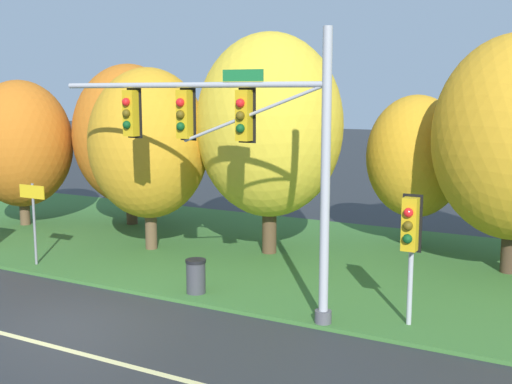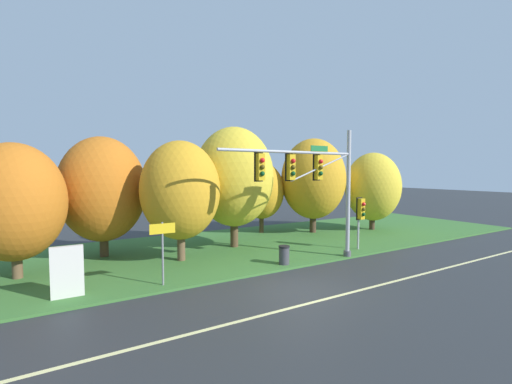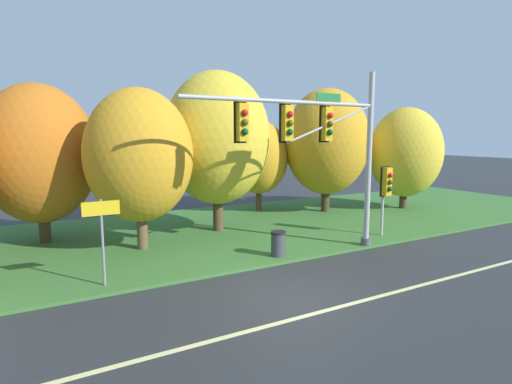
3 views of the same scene
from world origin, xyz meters
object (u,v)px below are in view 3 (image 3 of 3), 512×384
at_px(tree_right_far, 327,142).
at_px(tree_furthest_back, 405,153).
at_px(tree_behind_signpost, 139,156).
at_px(tree_tall_centre, 259,157).
at_px(traffic_signal_mast, 320,138).
at_px(tree_left_of_mast, 39,154).
at_px(route_sign_post, 102,228).
at_px(pedestrian_signal_near_kerb, 386,186).
at_px(tree_mid_verge, 217,139).
at_px(trash_bin, 278,243).

bearing_deg(tree_right_far, tree_furthest_back, -16.86).
xyz_separation_m(tree_behind_signpost, tree_tall_centre, (7.88, 4.70, -0.48)).
xyz_separation_m(traffic_signal_mast, tree_left_of_mast, (-8.94, 6.87, -0.65)).
bearing_deg(tree_right_far, route_sign_post, -154.89).
bearing_deg(pedestrian_signal_near_kerb, tree_behind_signpost, 162.30).
distance_m(tree_behind_signpost, tree_mid_verge, 4.18).
bearing_deg(pedestrian_signal_near_kerb, tree_tall_centre, 104.19).
xyz_separation_m(route_sign_post, tree_mid_verge, (5.79, 4.86, 2.54)).
relative_size(tree_left_of_mast, tree_behind_signpost, 1.05).
bearing_deg(traffic_signal_mast, tree_right_far, 49.45).
height_order(tree_left_of_mast, tree_tall_centre, tree_left_of_mast).
bearing_deg(tree_mid_verge, trash_bin, -86.69).
bearing_deg(tree_left_of_mast, tree_right_far, -0.80).
xyz_separation_m(tree_tall_centre, tree_right_far, (3.43, -1.90, 0.89)).
xyz_separation_m(tree_furthest_back, trash_bin, (-12.05, -4.71, -2.94)).
bearing_deg(pedestrian_signal_near_kerb, route_sign_post, -178.77).
height_order(route_sign_post, tree_right_far, tree_right_far).
xyz_separation_m(traffic_signal_mast, tree_mid_verge, (-1.74, 5.32, -0.02)).
relative_size(pedestrian_signal_near_kerb, tree_behind_signpost, 0.50).
bearing_deg(tree_furthest_back, tree_tall_centre, 157.87).
xyz_separation_m(tree_mid_verge, tree_tall_centre, (4.01, 3.25, -1.11)).
distance_m(traffic_signal_mast, pedestrian_signal_near_kerb, 4.79).
relative_size(traffic_signal_mast, tree_right_far, 1.12).
height_order(route_sign_post, tree_behind_signpost, tree_behind_signpost).
bearing_deg(tree_mid_verge, tree_furthest_back, -0.62).
xyz_separation_m(route_sign_post, tree_tall_centre, (9.81, 8.10, 1.43)).
distance_m(tree_right_far, trash_bin, 10.13).
height_order(tree_behind_signpost, tree_furthest_back, tree_behind_signpost).
bearing_deg(pedestrian_signal_near_kerb, traffic_signal_mast, -170.44).
bearing_deg(tree_furthest_back, pedestrian_signal_near_kerb, -144.77).
height_order(traffic_signal_mast, tree_mid_verge, tree_mid_verge).
bearing_deg(route_sign_post, trash_bin, 0.08).
bearing_deg(trash_bin, tree_left_of_mast, 139.45).
xyz_separation_m(tree_mid_verge, tree_right_far, (7.44, 1.35, -0.22)).
distance_m(tree_mid_verge, tree_furthest_back, 12.36).
bearing_deg(tree_right_far, trash_bin, -139.15).
relative_size(route_sign_post, tree_mid_verge, 0.35).
height_order(traffic_signal_mast, trash_bin, traffic_signal_mast).
height_order(tree_behind_signpost, tree_mid_verge, tree_mid_verge).
relative_size(tree_behind_signpost, tree_mid_verge, 0.85).
bearing_deg(route_sign_post, tree_tall_centre, 39.57).
height_order(tree_furthest_back, trash_bin, tree_furthest_back).
bearing_deg(tree_behind_signpost, pedestrian_signal_near_kerb, -17.70).
distance_m(tree_mid_verge, tree_tall_centre, 5.28).
bearing_deg(tree_mid_verge, tree_behind_signpost, -159.41).
xyz_separation_m(traffic_signal_mast, trash_bin, (-1.46, 0.47, -3.84)).
height_order(pedestrian_signal_near_kerb, trash_bin, pedestrian_signal_near_kerb).
xyz_separation_m(pedestrian_signal_near_kerb, route_sign_post, (-11.79, -0.25, -0.50)).
relative_size(route_sign_post, tree_furthest_back, 0.42).
height_order(tree_behind_signpost, tree_right_far, tree_right_far).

